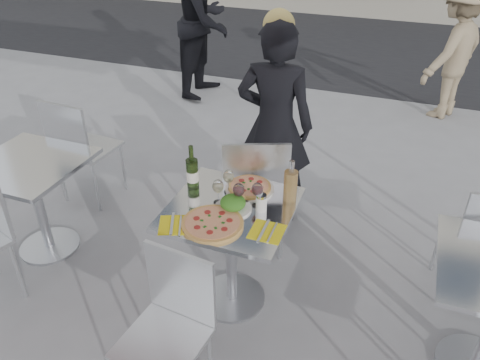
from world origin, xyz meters
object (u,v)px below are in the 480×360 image
(wine_bottle, at_px, (192,172))
(wineglass_red_b, at_px, (257,190))
(woman_diner, at_px, (275,126))
(pizza_near, at_px, (212,223))
(side_chair_lfar, at_px, (79,144))
(pedestrian_a, at_px, (206,21))
(salad_plate, at_px, (233,204))
(pizza_far, at_px, (250,188))
(sugar_shaker, at_px, (261,203))
(side_table_left, at_px, (34,188))
(chair_near, at_px, (171,318))
(carafe, at_px, (290,187))
(chair_far, at_px, (255,187))
(main_table, at_px, (231,235))
(wineglass_white_b, at_px, (228,177))
(wineglass_red_a, at_px, (239,191))
(napkin_left, at_px, (175,225))
(napkin_right, at_px, (267,231))
(pedestrian_b, at_px, (453,51))
(wineglass_white_a, at_px, (218,187))

(wine_bottle, distance_m, wineglass_red_b, 0.44)
(woman_diner, relative_size, pizza_near, 4.66)
(side_chair_lfar, xyz_separation_m, pedestrian_a, (-0.09, 2.75, 0.38))
(salad_plate, bearing_deg, pizza_far, 84.86)
(wine_bottle, distance_m, sugar_shaker, 0.48)
(side_table_left, relative_size, sugar_shaker, 7.01)
(chair_near, relative_size, sugar_shaker, 8.07)
(chair_near, relative_size, carafe, 2.98)
(chair_far, relative_size, pizza_far, 3.18)
(salad_plate, bearing_deg, main_table, 144.97)
(wineglass_white_b, relative_size, wineglass_red_a, 1.00)
(chair_far, xyz_separation_m, pizza_near, (-0.01, -0.71, 0.18))
(main_table, xyz_separation_m, side_table_left, (-1.50, 0.00, 0.00))
(chair_near, distance_m, napkin_left, 0.51)
(main_table, bearing_deg, side_table_left, 180.00)
(main_table, xyz_separation_m, pizza_near, (-0.03, -0.19, 0.22))
(side_chair_lfar, distance_m, salad_plate, 1.77)
(pizza_far, height_order, napkin_right, pizza_far)
(chair_far, height_order, pizza_near, chair_far)
(side_table_left, bearing_deg, carafe, 4.91)
(carafe, relative_size, wineglass_red_a, 1.84)
(chair_near, xyz_separation_m, wineglass_red_a, (0.09, 0.71, 0.35))
(pedestrian_b, distance_m, pizza_far, 3.70)
(pizza_near, distance_m, pizza_far, 0.42)
(side_chair_lfar, bearing_deg, main_table, 161.95)
(main_table, height_order, wineglass_red_b, wineglass_red_b)
(sugar_shaker, distance_m, wineglass_white_b, 0.28)
(pedestrian_b, relative_size, wineglass_white_a, 9.86)
(pizza_near, bearing_deg, pedestrian_b, 72.02)
(carafe, height_order, napkin_right, carafe)
(main_table, relative_size, pedestrian_b, 0.48)
(side_table_left, bearing_deg, pedestrian_b, 53.63)
(chair_far, bearing_deg, napkin_left, 53.76)
(chair_far, bearing_deg, salad_plate, 72.89)
(chair_far, height_order, napkin_left, chair_far)
(pizza_near, height_order, wineglass_white_b, wineglass_white_b)
(side_table_left, xyz_separation_m, napkin_right, (1.77, -0.15, 0.21))
(pedestrian_a, bearing_deg, napkin_left, -156.92)
(wineglass_white_b, distance_m, wineglass_red_a, 0.16)
(salad_plate, xyz_separation_m, wineglass_white_b, (-0.09, 0.15, 0.07))
(woman_diner, bearing_deg, sugar_shaker, 98.26)
(wineglass_white_a, bearing_deg, pedestrian_b, 70.31)
(wineglass_white_b, height_order, wineglass_red_a, same)
(wine_bottle, bearing_deg, wineglass_red_a, -14.01)
(carafe, bearing_deg, wineglass_red_b, -153.12)
(napkin_left, bearing_deg, napkin_right, -9.47)
(pedestrian_a, xyz_separation_m, salad_plate, (1.71, -3.41, -0.15))
(pedestrian_a, relative_size, salad_plate, 8.54)
(pedestrian_b, relative_size, pizza_far, 5.08)
(pizza_near, height_order, napkin_left, pizza_near)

